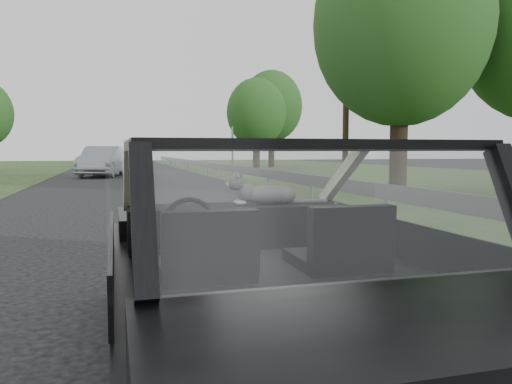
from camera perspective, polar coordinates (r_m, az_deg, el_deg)
ground at (r=3.34m, az=0.77°, el=-19.98°), size 140.00×140.00×0.00m
subject_car at (r=3.11m, az=0.79°, el=-7.74°), size 1.80×4.00×1.45m
dashboard at (r=3.68m, az=-2.01°, el=-3.80°), size 1.58×0.45×0.30m
driver_seat at (r=2.71m, az=-5.61°, el=-6.28°), size 0.50×0.72×0.42m
passenger_seat at (r=2.95m, az=9.92°, el=-5.40°), size 0.50×0.72×0.42m
steering_wheel at (r=3.30m, az=-7.54°, el=-3.59°), size 0.36×0.36×0.04m
cat at (r=3.69m, az=1.37°, el=-0.16°), size 0.56×0.19×0.25m
guardrail at (r=13.93m, az=5.95°, el=1.37°), size 0.05×90.00×0.32m
other_car at (r=28.21m, az=-17.16°, el=3.38°), size 2.87×5.27×1.64m
highway_sign at (r=28.77m, az=-2.70°, el=4.74°), size 0.28×1.11×2.78m
utility_pole at (r=19.03m, az=10.27°, el=11.00°), size 0.27×0.27×6.98m
tree_0 at (r=15.53m, az=16.18°, el=13.75°), size 6.31×6.31×7.75m
tree_2 at (r=34.11m, az=0.05°, el=7.55°), size 4.71×4.71×6.11m
tree_3 at (r=42.68m, az=1.78°, el=8.20°), size 5.55×5.55×7.92m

